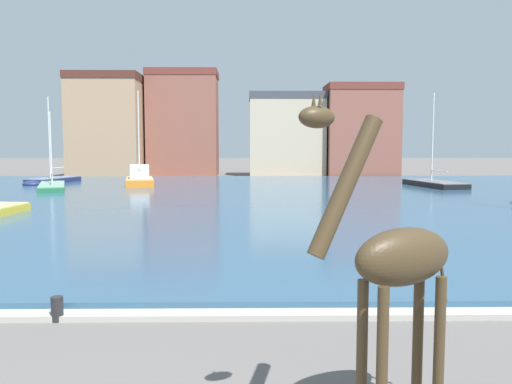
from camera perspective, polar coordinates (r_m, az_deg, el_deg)
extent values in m
cube|color=#2D5170|center=(33.76, -3.31, -0.66)|extent=(82.82, 46.07, 0.25)
cube|color=#ADA89E|center=(10.93, -8.76, -13.28)|extent=(82.82, 0.50, 0.12)
cylinder|color=#42331E|center=(6.51, 13.73, -18.11)|extent=(0.14, 0.14, 1.88)
cylinder|color=#42331E|center=(6.76, 11.60, -17.19)|extent=(0.14, 0.14, 1.88)
cylinder|color=#42331E|center=(7.14, 19.54, -16.13)|extent=(0.14, 0.14, 1.88)
cylinder|color=#42331E|center=(7.37, 17.40, -15.41)|extent=(0.14, 0.14, 1.88)
ellipsoid|color=#42331E|center=(6.59, 15.94, -6.87)|extent=(1.54, 1.16, 0.72)
cylinder|color=#42331E|center=(5.86, 9.83, 0.65)|extent=(0.96, 0.64, 1.60)
ellipsoid|color=#42331E|center=(5.61, 6.72, 8.20)|extent=(0.50, 0.42, 0.24)
cone|color=#42331E|center=(5.58, 7.10, 10.15)|extent=(0.05, 0.05, 0.14)
cone|color=#42331E|center=(5.67, 6.38, 10.07)|extent=(0.05, 0.05, 0.14)
cylinder|color=#42331E|center=(7.15, 19.86, -8.50)|extent=(0.20, 0.13, 0.76)
cube|color=navy|center=(49.45, -21.41, 1.05)|extent=(3.35, 5.85, 0.65)
ellipsoid|color=navy|center=(47.36, -23.29, 0.83)|extent=(2.20, 2.33, 0.62)
cube|color=slate|center=(49.43, -21.42, 1.47)|extent=(3.29, 5.74, 0.06)
cylinder|color=silver|center=(49.02, -21.84, 5.57)|extent=(0.12, 0.12, 7.15)
cylinder|color=silver|center=(49.83, -21.08, 2.51)|extent=(0.60, 1.89, 0.08)
cube|color=black|center=(43.98, 19.07, 0.66)|extent=(3.43, 6.80, 0.64)
ellipsoid|color=black|center=(46.66, 17.17, 0.95)|extent=(2.44, 2.61, 0.61)
cube|color=slate|center=(43.96, 19.09, 1.11)|extent=(3.36, 6.67, 0.06)
cylinder|color=silver|center=(44.29, 18.90, 5.72)|extent=(0.12, 0.12, 7.13)
cylinder|color=silver|center=(43.35, 19.55, 2.20)|extent=(0.49, 2.25, 0.08)
ellipsoid|color=gold|center=(29.16, -25.60, -1.71)|extent=(2.13, 2.89, 0.57)
cube|color=orange|center=(44.04, -12.71, 0.93)|extent=(3.23, 5.52, 0.80)
ellipsoid|color=orange|center=(46.50, -12.73, 1.14)|extent=(2.30, 2.19, 0.76)
cube|color=#E2A56E|center=(44.01, -12.72, 1.48)|extent=(3.16, 5.41, 0.06)
cube|color=silver|center=(43.59, -12.73, 2.23)|extent=(1.87, 2.09, 1.12)
cylinder|color=silver|center=(44.33, -12.81, 6.16)|extent=(0.12, 0.12, 7.25)
cylinder|color=silver|center=(43.45, -12.74, 2.59)|extent=(0.46, 1.79, 0.08)
cube|color=#236B42|center=(42.43, -21.57, 0.39)|extent=(4.18, 7.65, 0.57)
ellipsoid|color=#236B42|center=(45.97, -21.47, 0.72)|extent=(2.40, 3.01, 0.55)
cube|color=gray|center=(42.41, -21.59, 0.81)|extent=(4.10, 7.50, 0.06)
cylinder|color=silver|center=(42.87, -21.69, 4.54)|extent=(0.12, 0.12, 5.57)
cylinder|color=silver|center=(41.62, -21.65, 1.94)|extent=(0.94, 2.49, 0.08)
cylinder|color=#232326|center=(11.29, -21.08, -11.94)|extent=(0.24, 0.24, 0.50)
cube|color=tan|center=(61.48, -16.01, 6.63)|extent=(7.80, 6.91, 10.74)
cube|color=#51281E|center=(61.93, -16.14, 11.97)|extent=(7.95, 7.05, 0.80)
cube|color=#8E5142|center=(62.55, -8.02, 7.13)|extent=(8.10, 5.25, 11.58)
cube|color=brown|center=(63.08, -8.09, 12.76)|extent=(8.27, 5.36, 0.80)
cube|color=#C6B293|center=(60.86, 3.39, 5.93)|extent=(8.59, 5.53, 8.82)
cube|color=#42424C|center=(61.12, 3.42, 10.44)|extent=(8.76, 5.64, 0.80)
cube|color=#8E5142|center=(60.98, 11.48, 6.24)|extent=(7.98, 5.58, 9.69)
cube|color=brown|center=(61.32, 11.57, 11.15)|extent=(8.14, 5.69, 0.80)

